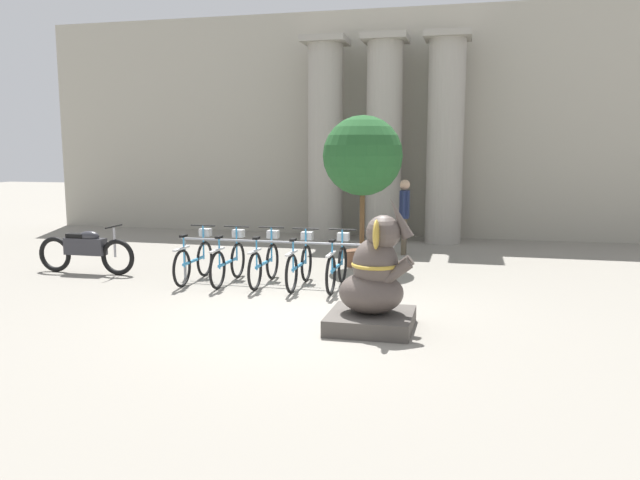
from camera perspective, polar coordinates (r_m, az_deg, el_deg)
ground_plane at (r=8.96m, az=-1.01°, el=-6.98°), size 60.00×60.00×0.00m
building_facade at (r=17.11m, az=6.35°, el=10.44°), size 20.00×0.20×6.00m
column_left at (r=16.38m, az=0.50°, el=9.26°), size 1.13×1.13×5.16m
column_middle at (r=16.11m, az=5.87°, el=9.23°), size 1.13×1.13×5.16m
column_right at (r=15.97m, az=11.38°, el=9.12°), size 1.13×1.13×5.16m
bike_rack at (r=10.92m, az=-3.35°, el=-0.93°), size 3.87×0.05×0.77m
bicycle_0 at (r=11.42m, az=-11.40°, el=-1.75°), size 0.48×1.61×0.97m
bicycle_1 at (r=11.17m, az=-8.34°, el=-1.90°), size 0.48×1.61×0.97m
bicycle_2 at (r=10.98m, az=-5.09°, el=-2.02°), size 0.48×1.61×0.97m
bicycle_3 at (r=10.75m, az=-1.86°, el=-2.22°), size 0.48×1.61×0.97m
bicycle_4 at (r=10.64m, az=1.60°, el=-2.33°), size 0.48×1.61×0.97m
bicycle_5 at (r=10.46m, az=5.04°, el=-2.54°), size 0.48×1.61×0.97m
elephant_statue at (r=8.23m, az=4.98°, el=-4.13°), size 1.10×1.10×1.77m
motorcycle at (r=12.67m, az=-20.61°, el=-0.84°), size 2.04×0.55×0.94m
person_pedestrian at (r=14.08m, az=7.73°, el=2.75°), size 0.22×0.47×1.68m
potted_tree at (r=12.54m, az=3.93°, el=7.37°), size 1.59×1.59×3.02m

